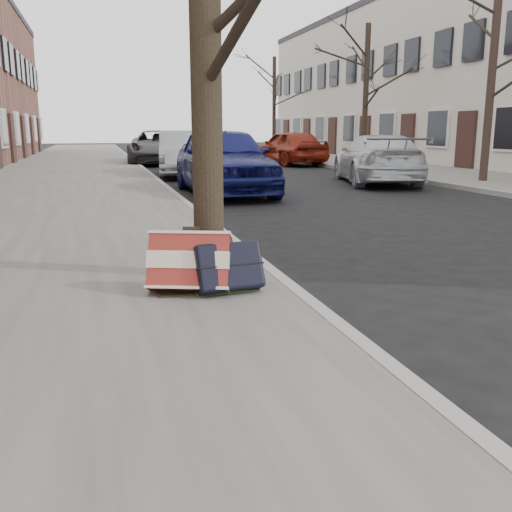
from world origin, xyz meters
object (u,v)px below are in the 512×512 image
object	(u,v)px
car_near_front	(224,160)
suitcase_red	(190,262)
suitcase_navy	(228,266)
car_near_mid	(184,153)

from	to	relation	value
car_near_front	suitcase_red	bearing A→B (deg)	-103.87
suitcase_red	car_near_front	world-z (taller)	car_near_front
suitcase_red	suitcase_navy	size ratio (longest dim) A/B	1.18
suitcase_navy	car_near_mid	xyz separation A→B (m)	(1.68, 13.79, 0.37)
suitcase_navy	car_near_mid	size ratio (longest dim) A/B	0.13
suitcase_red	car_near_front	xyz separation A→B (m)	(2.13, 8.35, 0.40)
suitcase_red	car_near_front	bearing A→B (deg)	95.00
suitcase_red	suitcase_navy	distance (m)	0.33
suitcase_red	car_near_mid	distance (m)	13.85
suitcase_red	suitcase_navy	world-z (taller)	suitcase_red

